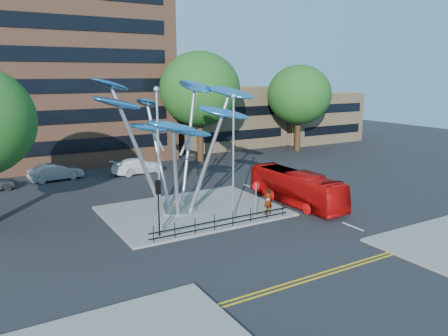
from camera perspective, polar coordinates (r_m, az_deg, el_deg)
ground at (r=26.97m, az=3.67°, el=-8.79°), size 120.00×120.00×0.00m
traffic_island at (r=31.35m, az=-4.07°, el=-5.62°), size 12.00×9.00×0.15m
double_yellow_near at (r=22.67m, az=12.48°, el=-13.27°), size 40.00×0.12×0.01m
double_yellow_far at (r=22.48m, az=13.01°, el=-13.53°), size 40.00×0.12×0.01m
brick_tower at (r=53.66m, az=-22.67°, el=17.00°), size 25.00×15.00×30.00m
low_building_near at (r=59.36m, az=0.16°, el=6.71°), size 15.00×8.00×8.00m
low_building_far at (r=66.14m, az=11.62°, el=6.59°), size 12.00×8.00×7.00m
tree_right at (r=48.23m, az=-3.18°, el=10.24°), size 8.80×8.80×12.11m
tree_far at (r=56.13m, az=9.78°, el=9.40°), size 8.00×8.00×10.81m
leaf_sculpture at (r=30.15m, az=-6.67°, el=6.82°), size 12.72×9.54×9.51m
street_lamp_left at (r=26.49m, az=-8.58°, el=2.73°), size 0.36×0.36×8.80m
street_lamp_right at (r=28.34m, az=1.23°, el=2.94°), size 0.36×0.36×8.30m
traffic_light_island at (r=26.00m, az=-8.58°, el=-3.64°), size 0.28×0.18×3.42m
no_entry_sign_island at (r=29.45m, az=4.18°, el=-3.27°), size 0.60×0.10×2.45m
pedestrian_railing_front at (r=27.62m, az=-0.04°, el=-7.04°), size 10.00×0.06×1.00m
red_bus at (r=33.32m, az=9.39°, el=-2.54°), size 2.14×9.13×2.54m
pedestrian at (r=30.20m, az=5.74°, el=-4.36°), size 0.70×0.49×1.85m
parked_car_mid at (r=43.15m, az=-21.17°, el=-0.51°), size 4.94×2.25×1.57m
parked_car_right at (r=43.97m, az=-11.17°, el=0.28°), size 5.47×2.86×1.51m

